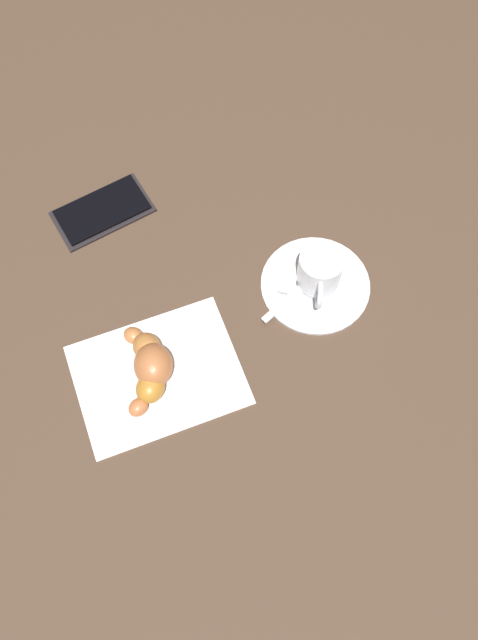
# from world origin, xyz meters

# --- Properties ---
(ground_plane) EXTENTS (1.80, 1.80, 0.00)m
(ground_plane) POSITION_xyz_m (0.00, 0.00, 0.00)
(ground_plane) COLOR #463325
(saucer) EXTENTS (0.14, 0.14, 0.01)m
(saucer) POSITION_xyz_m (0.10, 0.01, 0.00)
(saucer) COLOR silver
(saucer) RESTS_ON ground
(espresso_cup) EXTENTS (0.06, 0.08, 0.05)m
(espresso_cup) POSITION_xyz_m (0.11, 0.01, 0.03)
(espresso_cup) COLOR silver
(espresso_cup) RESTS_ON saucer
(teaspoon) EXTENTS (0.13, 0.06, 0.01)m
(teaspoon) POSITION_xyz_m (0.10, 0.01, 0.01)
(teaspoon) COLOR silver
(teaspoon) RESTS_ON saucer
(sugar_packet) EXTENTS (0.06, 0.06, 0.01)m
(sugar_packet) POSITION_xyz_m (0.08, 0.03, 0.01)
(sugar_packet) COLOR white
(sugar_packet) RESTS_ON saucer
(napkin) EXTENTS (0.21, 0.17, 0.00)m
(napkin) POSITION_xyz_m (-0.13, -0.02, 0.00)
(napkin) COLOR white
(napkin) RESTS_ON ground
(croissant) EXTENTS (0.08, 0.12, 0.04)m
(croissant) POSITION_xyz_m (-0.14, -0.02, 0.02)
(croissant) COLOR #B6673C
(croissant) RESTS_ON napkin
(cell_phone) EXTENTS (0.14, 0.09, 0.01)m
(cell_phone) POSITION_xyz_m (-0.11, 0.23, 0.00)
(cell_phone) COLOR black
(cell_phone) RESTS_ON ground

